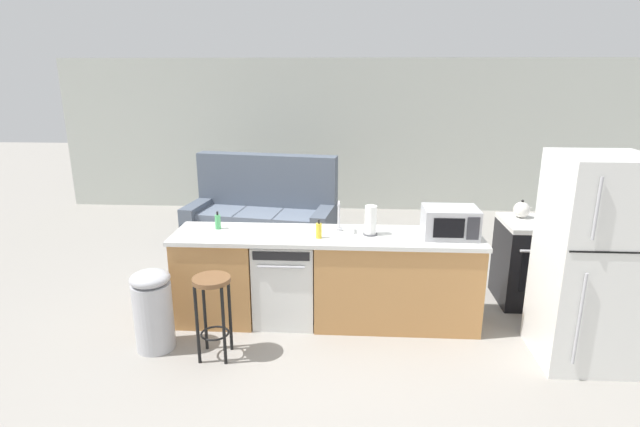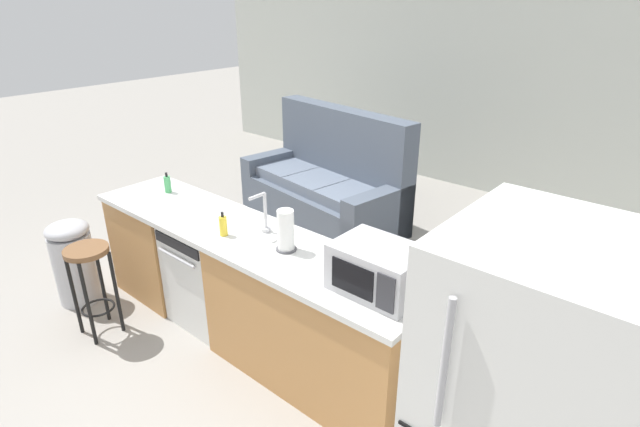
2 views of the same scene
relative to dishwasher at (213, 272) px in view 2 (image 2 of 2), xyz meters
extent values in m
plane|color=gray|center=(0.25, 0.00, -0.42)|extent=(24.00, 24.00, 0.00)
cube|color=beige|center=(0.55, 4.20, 0.88)|extent=(10.00, 0.06, 2.60)
cube|color=#B77F47|center=(-0.68, 0.00, 0.01)|extent=(0.75, 0.62, 0.86)
cube|color=#B77F47|center=(1.08, 0.00, 0.01)|extent=(1.55, 0.62, 0.86)
cube|color=silver|center=(0.40, 0.00, 0.46)|extent=(2.94, 0.66, 0.04)
cube|color=#49331C|center=(0.40, 0.00, -0.38)|extent=(2.86, 0.56, 0.08)
cube|color=silver|center=(0.00, 0.00, 0.00)|extent=(0.58, 0.58, 0.84)
cube|color=black|center=(0.00, -0.30, 0.36)|extent=(0.52, 0.01, 0.08)
cylinder|color=#B2B2B7|center=(0.00, -0.31, 0.26)|extent=(0.44, 0.02, 0.02)
cube|color=black|center=(2.60, 0.55, 0.00)|extent=(0.76, 0.64, 0.85)
cube|color=black|center=(2.60, 0.22, 0.05)|extent=(0.53, 0.01, 0.43)
cylinder|color=silver|center=(2.60, 0.20, 0.28)|extent=(0.61, 0.03, 0.03)
cube|color=silver|center=(2.60, 0.55, 0.45)|extent=(0.76, 0.64, 0.05)
torus|color=black|center=(2.43, 0.42, 0.47)|extent=(0.16, 0.16, 0.01)
torus|color=black|center=(2.77, 0.42, 0.47)|extent=(0.16, 0.16, 0.01)
torus|color=black|center=(2.43, 0.68, 0.47)|extent=(0.16, 0.16, 0.01)
cylinder|color=#B2B2B7|center=(2.40, -0.92, 1.02)|extent=(0.02, 0.02, 0.47)
cube|color=#B7B7BC|center=(1.55, 0.00, 0.62)|extent=(0.50, 0.36, 0.28)
cube|color=black|center=(1.51, -0.18, 0.62)|extent=(0.27, 0.01, 0.18)
cube|color=#2D2D33|center=(1.72, -0.18, 0.62)|extent=(0.11, 0.01, 0.21)
cylinder|color=silver|center=(0.51, 0.12, 0.49)|extent=(0.07, 0.07, 0.03)
cylinder|color=silver|center=(0.51, 0.12, 0.64)|extent=(0.02, 0.02, 0.26)
cylinder|color=silver|center=(0.51, 0.05, 0.77)|extent=(0.02, 0.14, 0.02)
cylinder|color=#4C4C51|center=(0.82, 0.01, 0.49)|extent=(0.14, 0.14, 0.01)
cylinder|color=white|center=(0.82, 0.01, 0.63)|extent=(0.11, 0.11, 0.27)
cylinder|color=yellow|center=(0.33, -0.12, 0.55)|extent=(0.06, 0.06, 0.14)
cylinder|color=black|center=(0.33, -0.12, 0.64)|extent=(0.02, 0.02, 0.04)
cylinder|color=#4CB266|center=(-0.67, 0.11, 0.55)|extent=(0.06, 0.06, 0.14)
cylinder|color=black|center=(-0.67, 0.11, 0.64)|extent=(0.02, 0.02, 0.04)
sphere|color=silver|center=(2.43, 0.68, 0.56)|extent=(0.17, 0.17, 0.17)
sphere|color=black|center=(2.43, 0.68, 0.66)|extent=(0.03, 0.03, 0.03)
cone|color=silver|center=(2.51, 0.68, 0.58)|extent=(0.08, 0.04, 0.06)
cylinder|color=brown|center=(-0.53, -0.72, 0.30)|extent=(0.32, 0.32, 0.04)
cylinder|color=black|center=(-0.64, -0.83, -0.07)|extent=(0.03, 0.03, 0.70)
cylinder|color=black|center=(-0.42, -0.83, -0.07)|extent=(0.03, 0.03, 0.70)
cylinder|color=black|center=(-0.64, -0.61, -0.07)|extent=(0.03, 0.03, 0.70)
cylinder|color=black|center=(-0.42, -0.61, -0.07)|extent=(0.03, 0.03, 0.70)
torus|color=black|center=(-0.53, -0.72, -0.20)|extent=(0.25, 0.25, 0.02)
cylinder|color=#B7B7BC|center=(-1.10, -0.61, -0.11)|extent=(0.34, 0.34, 0.62)
ellipsoid|color=#B7B7BC|center=(-1.10, -0.61, 0.25)|extent=(0.35, 0.35, 0.14)
cube|color=#515B6B|center=(-0.60, 2.03, -0.21)|extent=(2.11, 1.19, 0.42)
cube|color=#515B6B|center=(-0.55, 2.35, 0.21)|extent=(2.01, 0.54, 1.27)
cube|color=#515B6B|center=(-1.49, 2.16, -0.11)|extent=(0.33, 0.92, 0.62)
cube|color=#515B6B|center=(0.29, 1.89, -0.11)|extent=(0.33, 0.92, 0.62)
cube|color=slate|center=(-1.15, 2.06, 0.06)|extent=(0.65, 0.71, 0.12)
cube|color=slate|center=(-0.61, 1.98, 0.06)|extent=(0.65, 0.71, 0.12)
cube|color=slate|center=(-0.07, 1.90, 0.06)|extent=(0.65, 0.71, 0.12)
camera|label=1|loc=(0.60, -4.50, 1.99)|focal=28.00mm
camera|label=2|loc=(2.89, -2.05, 2.03)|focal=28.00mm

